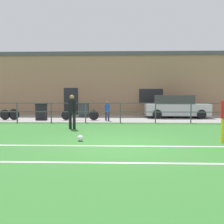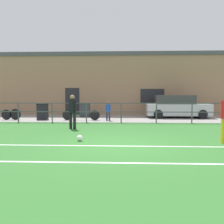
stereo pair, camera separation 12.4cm
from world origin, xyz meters
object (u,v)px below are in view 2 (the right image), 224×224
Objects in this scene: soccer_ball_match at (80,138)px; bicycle_parked_1 at (4,114)px; spectator_child at (108,110)px; player_goalkeeper at (72,110)px; trash_bin_1 at (43,111)px; trash_bin_0 at (85,110)px; parked_car_red at (177,107)px; bicycle_parked_2 at (81,115)px.

soccer_ball_match is 0.10× the size of bicycle_parked_1.
soccer_ball_match is 0.18× the size of spectator_child.
player_goalkeeper reaches higher than bicycle_parked_1.
trash_bin_0 is at bearing 37.44° from trash_bin_1.
trash_bin_0 is (-1.77, 2.28, -0.16)m from spectator_child.
player_goalkeeper is 5.75m from trash_bin_0.
spectator_child reaches higher than trash_bin_0.
trash_bin_0 reaches higher than soccer_ball_match.
soccer_ball_match is (0.87, -3.00, -0.82)m from player_goalkeeper.
player_goalkeeper is at bearing 84.59° from spectator_child.
trash_bin_1 is at bearing 4.30° from bicycle_parked_1.
soccer_ball_match is at bearing -47.90° from bicycle_parked_1.
spectator_child is (1.49, 3.45, -0.24)m from player_goalkeeper.
parked_car_red is at bearing 72.17° from player_goalkeeper.
parked_car_red reaches higher than spectator_child.
trash_bin_1 reaches higher than bicycle_parked_2.
soccer_ball_match is at bearing -62.41° from trash_bin_1.
trash_bin_1 is (-2.49, 0.18, 0.20)m from bicycle_parked_2.
bicycle_parked_2 is (-1.72, 0.23, -0.34)m from spectator_child.
player_goalkeeper is at bearing -137.34° from parked_car_red.
soccer_ball_match is at bearing 102.47° from spectator_child.
trash_bin_0 is at bearing 179.19° from parked_car_red.
trash_bin_1 is (-2.44, -1.87, 0.02)m from trash_bin_0.
player_goalkeeper reaches higher than parked_car_red.
spectator_child is at bearing 84.44° from soccer_ball_match.
player_goalkeeper is 4.74m from trash_bin_1.
parked_car_red is (5.25, 8.64, 0.65)m from soccer_ball_match.
trash_bin_0 is (-1.15, 8.73, 0.42)m from soccer_ball_match.
parked_car_red is at bearing -0.81° from trash_bin_0.
bicycle_parked_2 is 2.29× the size of trash_bin_1.
trash_bin_1 is at bearing 12.36° from spectator_child.
spectator_child is (0.63, 6.44, 0.58)m from soccer_ball_match.
trash_bin_1 is (2.45, 0.18, 0.16)m from bicycle_parked_1.
trash_bin_1 is (-8.84, -1.78, -0.22)m from parked_car_red.
trash_bin_0 is (-6.40, 0.09, -0.23)m from parked_car_red.
spectator_child is 0.27× the size of parked_car_red.
player_goalkeeper is 8.32m from parked_car_red.
trash_bin_1 is (-3.58, 6.86, 0.43)m from soccer_ball_match.
bicycle_parked_2 is 2.50m from trash_bin_1.
spectator_child is 0.50× the size of bicycle_parked_2.
spectator_child is 5.12m from parked_car_red.
spectator_child is at bearing -52.15° from trash_bin_0.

